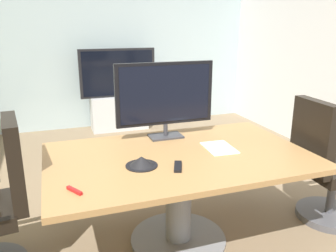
{
  "coord_description": "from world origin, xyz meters",
  "views": [
    {
      "loc": [
        -0.72,
        -2.39,
        1.67
      ],
      "look_at": [
        0.14,
        0.09,
        0.89
      ],
      "focal_mm": 36.7,
      "sensor_mm": 36.0,
      "label": 1
    }
  ],
  "objects_px": {
    "wall_display_unit": "(119,103)",
    "remote_control": "(178,166)",
    "conference_phone": "(142,162)",
    "office_chair_right": "(326,172)",
    "conference_table": "(179,177)",
    "tv_monitor": "(165,96)"
  },
  "relations": [
    {
      "from": "wall_display_unit",
      "to": "remote_control",
      "type": "height_order",
      "value": "wall_display_unit"
    },
    {
      "from": "remote_control",
      "to": "conference_phone",
      "type": "bearing_deg",
      "value": 176.25
    },
    {
      "from": "wall_display_unit",
      "to": "conference_phone",
      "type": "bearing_deg",
      "value": -98.49
    },
    {
      "from": "conference_phone",
      "to": "remote_control",
      "type": "bearing_deg",
      "value": -25.6
    },
    {
      "from": "wall_display_unit",
      "to": "office_chair_right",
      "type": "bearing_deg",
      "value": -71.17
    },
    {
      "from": "conference_table",
      "to": "wall_display_unit",
      "type": "height_order",
      "value": "wall_display_unit"
    },
    {
      "from": "tv_monitor",
      "to": "conference_table",
      "type": "bearing_deg",
      "value": -94.95
    },
    {
      "from": "remote_control",
      "to": "office_chair_right",
      "type": "bearing_deg",
      "value": 26.46
    },
    {
      "from": "conference_table",
      "to": "office_chair_right",
      "type": "relative_size",
      "value": 1.77
    },
    {
      "from": "tv_monitor",
      "to": "remote_control",
      "type": "distance_m",
      "value": 0.76
    },
    {
      "from": "wall_display_unit",
      "to": "conference_table",
      "type": "bearing_deg",
      "value": -93.13
    },
    {
      "from": "wall_display_unit",
      "to": "remote_control",
      "type": "distance_m",
      "value": 3.44
    },
    {
      "from": "conference_table",
      "to": "conference_phone",
      "type": "distance_m",
      "value": 0.4
    },
    {
      "from": "conference_table",
      "to": "office_chair_right",
      "type": "distance_m",
      "value": 1.31
    },
    {
      "from": "tv_monitor",
      "to": "conference_phone",
      "type": "bearing_deg",
      "value": -122.94
    },
    {
      "from": "conference_table",
      "to": "tv_monitor",
      "type": "height_order",
      "value": "tv_monitor"
    },
    {
      "from": "office_chair_right",
      "to": "wall_display_unit",
      "type": "bearing_deg",
      "value": 22.15
    },
    {
      "from": "remote_control",
      "to": "conference_table",
      "type": "bearing_deg",
      "value": 89.12
    },
    {
      "from": "conference_phone",
      "to": "wall_display_unit",
      "type": "bearing_deg",
      "value": 81.51
    },
    {
      "from": "office_chair_right",
      "to": "wall_display_unit",
      "type": "distance_m",
      "value": 3.49
    },
    {
      "from": "office_chair_right",
      "to": "wall_display_unit",
      "type": "xyz_separation_m",
      "value": [
        -1.13,
        3.31,
        -0.01
      ]
    },
    {
      "from": "conference_table",
      "to": "tv_monitor",
      "type": "distance_m",
      "value": 0.69
    }
  ]
}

